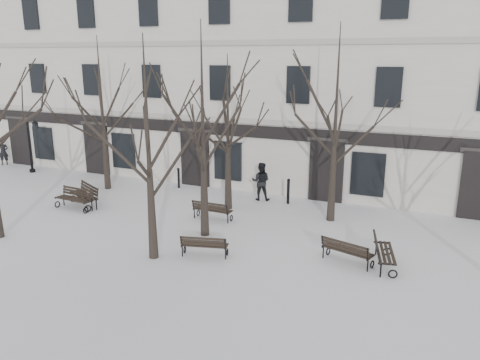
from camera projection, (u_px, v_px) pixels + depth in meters
The scene contains 18 objects.
ground at pixel (175, 251), 16.60m from camera, with size 100.00×100.00×0.00m, color white.
building at pixel (290, 77), 26.66m from camera, with size 40.40×10.20×11.40m.
tree_1 at pixel (202, 106), 16.79m from camera, with size 5.55×5.55×7.92m.
tree_2 at pixel (147, 124), 14.86m from camera, with size 5.16×5.16×7.38m.
tree_4 at pixel (101, 95), 23.17m from camera, with size 5.37×5.37×7.67m.
tree_5 at pixel (228, 115), 20.10m from camera, with size 4.75×4.75×6.79m.
tree_6 at pixel (337, 101), 18.40m from camera, with size 5.58×5.58×7.97m.
bench_0 at pixel (75, 198), 21.01m from camera, with size 1.91×0.82×0.94m.
bench_1 at pixel (204, 245), 15.98m from camera, with size 1.68×0.97×0.80m.
bench_2 at pixel (347, 250), 15.44m from camera, with size 1.80×1.08×0.86m.
bench_3 at pixel (85, 194), 21.45m from camera, with size 2.06×1.55×1.00m.
bench_4 at pixel (212, 210), 19.58m from camera, with size 1.69×0.64×0.84m.
bench_5 at pixel (383, 251), 15.28m from camera, with size 1.04×1.94×0.93m.
lamp_post at pixel (32, 142), 27.25m from camera, with size 0.98×0.36×3.13m.
bollard_a at pixel (179, 177), 24.34m from camera, with size 0.14×0.14×1.07m.
bollard_b at pixel (288, 190), 21.72m from camera, with size 0.16×0.16×1.21m.
pedestrian_a at pixel (5, 165), 29.71m from camera, with size 0.59×0.39×1.63m, color black.
pedestrian_b at pixel (261, 200), 22.46m from camera, with size 0.89×0.69×1.83m, color black.
Camera 1 is at (8.28, -13.19, 6.70)m, focal length 35.00 mm.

